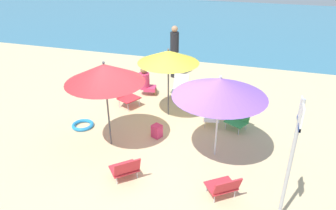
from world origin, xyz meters
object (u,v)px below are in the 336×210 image
Objects in this scene: beach_chair_a at (239,118)px; person_b at (174,51)px; beach_chair_e at (127,95)px; swim_ring at (83,125)px; person_a at (145,82)px; beach_chair_c at (125,168)px; umbrella_purple at (220,87)px; umbrella_yellow at (168,57)px; beach_chair_d at (180,86)px; beach_chair_b at (224,186)px; beach_chair_f at (216,115)px; warning_sign at (293,148)px; beach_bag at (157,131)px; umbrella_red at (104,73)px.

person_b reaches higher than beach_chair_a.
person_b is (0.68, 2.63, 0.59)m from beach_chair_e.
beach_chair_e is 1.31× the size of swim_ring.
person_a is 0.50× the size of person_b.
swim_ring is at bearing 7.99° from beach_chair_c.
umbrella_purple is 2.69× the size of beach_chair_c.
umbrella_yellow is 3.18m from beach_chair_c.
beach_chair_e is at bearing -49.67° from beach_chair_d.
beach_chair_b is 1.18× the size of beach_chair_f.
warning_sign is at bearing -136.12° from beach_chair_c.
person_a is at bearing 179.86° from person_b.
beach_bag is (0.70, -3.97, -0.77)m from person_b.
umbrella_red reaches higher than beach_bag.
beach_bag is (0.08, 1.68, -0.11)m from beach_chair_c.
beach_chair_d reaches higher than beach_chair_f.
beach_chair_b is 1.93m from beach_chair_c.
beach_chair_f is at bearing -64.43° from beach_chair_a.
umbrella_red is at bearing 26.06° from beach_chair_f.
beach_bag is (-1.26, -1.03, -0.13)m from beach_chair_f.
beach_bag is (-1.85, 1.64, -0.11)m from beach_chair_b.
person_a is at bearing 116.86° from beach_bag.
umbrella_red is 3.56m from beach_chair_a.
swim_ring is (-3.85, 1.53, -0.23)m from beach_chair_b.
beach_bag is at bearing 28.54° from beach_chair_f.
person_a is 0.39× the size of warning_sign.
umbrella_purple is 2.94× the size of beach_chair_a.
umbrella_purple is 3.48× the size of swim_ring.
beach_chair_a is 2.47m from beach_chair_d.
person_b is 0.80× the size of warning_sign.
beach_chair_a is at bearing 49.87° from beach_chair_d.
beach_chair_d is at bearing 123.87° from warning_sign.
beach_bag is at bearing -155.67° from person_b.
umbrella_yellow is 0.97× the size of umbrella_purple.
umbrella_yellow reaches higher than beach_bag.
swim_ring is at bearing 8.53° from beach_chair_f.
beach_chair_f reaches higher than beach_chair_c.
umbrella_yellow is at bearing 136.02° from umbrella_purple.
swim_ring is 1.74× the size of beach_bag.
beach_bag is (1.14, -2.25, -0.27)m from person_a.
person_a is 5.82m from warning_sign.
person_a is (-2.62, 2.57, -1.22)m from umbrella_purple.
umbrella_red reaches higher than beach_chair_a.
beach_chair_b is at bearing -20.22° from umbrella_red.
beach_chair_f is (-0.59, 0.03, 0.00)m from beach_chair_a.
beach_chair_f is 3.50m from warning_sign.
beach_chair_d is 1.69m from person_b.
beach_chair_a is 2.11m from beach_bag.
umbrella_purple is 2.76× the size of beach_chair_b.
person_a is at bearing 135.57° from umbrella_purple.
person_b is at bearing 116.92° from umbrella_purple.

